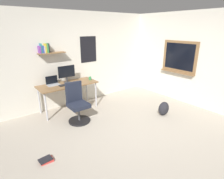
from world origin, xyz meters
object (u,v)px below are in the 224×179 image
object	(u,v)px
office_chair	(77,105)
monitor_primary	(67,73)
book_stack_on_floor	(46,160)
laptop	(53,83)
coffee_mug	(90,78)
desk	(68,86)
backpack	(164,109)
keyboard	(66,85)
computer_mouse	(76,83)

from	to	relation	value
office_chair	monitor_primary	size ratio (longest dim) A/B	2.05
book_stack_on_floor	office_chair	bearing A→B (deg)	40.90
book_stack_on_floor	laptop	bearing A→B (deg)	64.21
office_chair	book_stack_on_floor	size ratio (longest dim) A/B	3.95
coffee_mug	desk	bearing A→B (deg)	177.45
laptop	book_stack_on_floor	xyz separation A→B (m)	(-0.89, -1.83, -0.77)
coffee_mug	backpack	distance (m)	2.18
desk	keyboard	distance (m)	0.14
monitor_primary	coffee_mug	world-z (taller)	monitor_primary
coffee_mug	backpack	world-z (taller)	coffee_mug
coffee_mug	monitor_primary	bearing A→B (deg)	168.10
computer_mouse	backpack	size ratio (longest dim) A/B	0.29
desk	office_chair	world-z (taller)	office_chair
monitor_primary	book_stack_on_floor	bearing A→B (deg)	-125.44
office_chair	laptop	bearing A→B (deg)	105.01
keyboard	monitor_primary	bearing A→B (deg)	57.76
desk	computer_mouse	size ratio (longest dim) A/B	14.79
desk	laptop	distance (m)	0.40
laptop	monitor_primary	xyz separation A→B (m)	(0.38, -0.05, 0.22)
keyboard	computer_mouse	size ratio (longest dim) A/B	3.56
coffee_mug	office_chair	bearing A→B (deg)	-138.87
computer_mouse	coffee_mug	world-z (taller)	coffee_mug
office_chair	keyboard	world-z (taller)	office_chair
keyboard	book_stack_on_floor	distance (m)	2.10
office_chair	coffee_mug	world-z (taller)	office_chair
monitor_primary	backpack	size ratio (longest dim) A/B	1.29
desk	computer_mouse	world-z (taller)	computer_mouse
computer_mouse	laptop	bearing A→B (deg)	157.18
office_chair	monitor_primary	distance (m)	1.03
desk	book_stack_on_floor	xyz separation A→B (m)	(-1.23, -1.68, -0.64)
keyboard	computer_mouse	world-z (taller)	computer_mouse
book_stack_on_floor	keyboard	bearing A→B (deg)	54.21
keyboard	book_stack_on_floor	bearing A→B (deg)	-125.79
office_chair	computer_mouse	bearing A→B (deg)	63.41
office_chair	backpack	size ratio (longest dim) A/B	2.64
backpack	computer_mouse	bearing A→B (deg)	132.41
computer_mouse	backpack	world-z (taller)	computer_mouse
coffee_mug	book_stack_on_floor	size ratio (longest dim) A/B	0.38
coffee_mug	backpack	size ratio (longest dim) A/B	0.26
office_chair	laptop	distance (m)	0.98
laptop	coffee_mug	size ratio (longest dim) A/B	3.37
monitor_primary	computer_mouse	world-z (taller)	monitor_primary
monitor_primary	coffee_mug	xyz separation A→B (m)	(0.63, -0.13, -0.22)
monitor_primary	laptop	bearing A→B (deg)	172.85
desk	keyboard	xyz separation A→B (m)	(-0.08, -0.08, 0.08)
office_chair	backpack	xyz separation A→B (m)	(1.89, -1.09, -0.23)
laptop	computer_mouse	xyz separation A→B (m)	(0.55, -0.23, -0.04)
keyboard	coffee_mug	xyz separation A→B (m)	(0.75, 0.05, 0.04)
laptop	keyboard	world-z (taller)	laptop
desk	book_stack_on_floor	bearing A→B (deg)	-126.22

